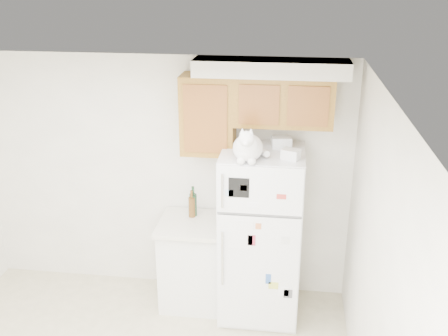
% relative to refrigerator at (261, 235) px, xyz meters
% --- Properties ---
extents(room_shell, '(3.84, 4.04, 2.52)m').
position_rel_refrigerator_xyz_m(room_shell, '(-0.91, -1.36, 0.82)').
color(room_shell, white).
rests_on(room_shell, ground_plane).
extents(refrigerator, '(0.76, 0.78, 1.70)m').
position_rel_refrigerator_xyz_m(refrigerator, '(0.00, 0.00, 0.00)').
color(refrigerator, white).
rests_on(refrigerator, ground_plane).
extents(base_counter, '(0.64, 0.64, 0.92)m').
position_rel_refrigerator_xyz_m(base_counter, '(-0.69, 0.07, -0.39)').
color(base_counter, white).
rests_on(base_counter, ground_plane).
extents(cat, '(0.32, 0.47, 0.33)m').
position_rel_refrigerator_xyz_m(cat, '(-0.12, -0.24, 0.97)').
color(cat, white).
rests_on(cat, refrigerator).
extents(storage_box_back, '(0.20, 0.15, 0.10)m').
position_rel_refrigerator_xyz_m(storage_box_back, '(0.16, 0.16, 0.90)').
color(storage_box_back, white).
rests_on(storage_box_back, refrigerator).
extents(storage_box_front, '(0.18, 0.16, 0.09)m').
position_rel_refrigerator_xyz_m(storage_box_front, '(0.25, -0.15, 0.89)').
color(storage_box_front, white).
rests_on(storage_box_front, refrigerator).
extents(bottle_green, '(0.07, 0.07, 0.31)m').
position_rel_refrigerator_xyz_m(bottle_green, '(-0.70, 0.21, 0.23)').
color(bottle_green, '#19381E').
rests_on(bottle_green, base_counter).
extents(bottle_amber, '(0.07, 0.07, 0.28)m').
position_rel_refrigerator_xyz_m(bottle_amber, '(-0.70, 0.17, 0.21)').
color(bottle_amber, '#593814').
rests_on(bottle_amber, base_counter).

